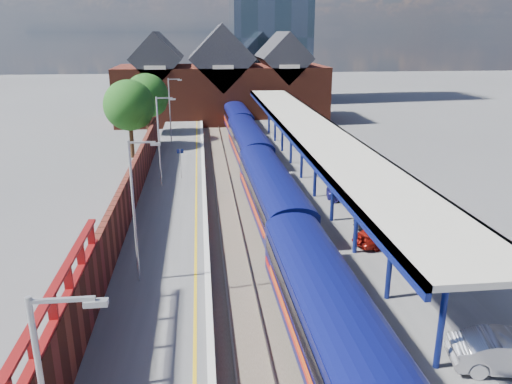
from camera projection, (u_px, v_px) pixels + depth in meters
ground at (236, 169)px, 48.24m from camera, size 240.00×240.00×0.00m
ballast_bed at (245, 202)px, 38.77m from camera, size 6.00×76.00×0.06m
rails at (245, 201)px, 38.74m from camera, size 4.51×76.00×0.14m
left_platform at (173, 199)px, 38.04m from camera, size 5.00×76.00×1.00m
right_platform at (321, 194)px, 39.26m from camera, size 6.00×76.00×1.00m
coping_left at (204, 191)px, 38.13m from camera, size 0.30×76.00×0.05m
coping_right at (285, 189)px, 38.80m from camera, size 0.30×76.00×0.05m
yellow_line at (196, 192)px, 38.07m from camera, size 0.14×76.00×0.01m
train at (258, 162)px, 42.37m from camera, size 3.12×65.95×3.45m
canopy at (311, 130)px, 39.60m from camera, size 4.50×52.00×4.48m
lamp_post_b at (136, 203)px, 23.33m from camera, size 1.48×0.18×7.00m
lamp_post_c at (160, 136)px, 38.47m from camera, size 1.48×0.18×7.00m
lamp_post_d at (171, 107)px, 53.61m from camera, size 1.48×0.18×7.00m
platform_sign at (180, 158)px, 41.21m from camera, size 0.55×0.08×2.50m
brick_wall at (125, 204)px, 31.06m from camera, size 0.35×50.00×3.86m
station_building at (222, 84)px, 73.07m from camera, size 30.00×12.12×13.78m
tree_near at (130, 107)px, 51.10m from camera, size 5.20×5.20×8.10m
tree_far at (148, 97)px, 58.78m from camera, size 5.20×5.20×8.10m
parked_car_red at (384, 234)px, 28.53m from camera, size 3.99×2.69×1.26m
parked_car_silver at (511, 353)px, 17.83m from camera, size 4.43×2.26×1.39m
parked_car_dark at (392, 220)px, 30.55m from camera, size 4.71×2.20×1.33m
parked_car_blue at (353, 193)px, 36.08m from camera, size 4.19×2.58×1.08m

